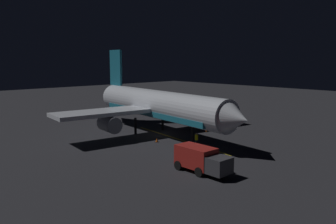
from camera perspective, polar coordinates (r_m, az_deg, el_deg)
The scene contains 8 objects.
ground_plane at distance 49.87m, azimuth -1.57°, elevation -3.84°, with size 180.00×180.00×0.20m, color #29292D.
apron_guide_stripe at distance 47.04m, azimuth 1.73°, elevation -4.47°, with size 0.24×19.86×0.01m, color gold.
airliner at distance 49.61m, azimuth -1.97°, elevation 1.09°, with size 29.22×34.16×12.19m.
baggage_truck at distance 33.37m, azimuth 5.34°, elevation -7.78°, with size 2.37×5.75×2.42m.
catering_truck at distance 56.05m, azimuth 7.11°, elevation -1.08°, with size 4.52×6.64×2.50m.
ground_crew_worker at distance 43.02m, azimuth 4.67°, elevation -4.53°, with size 0.40×0.40×1.74m.
traffic_cone_near_left at distance 45.47m, azimuth -1.85°, elevation -4.61°, with size 0.50×0.50×0.55m.
traffic_cone_near_right at distance 52.02m, azimuth 6.25°, elevation -2.98°, with size 0.50×0.50×0.55m.
Camera 1 is at (32.16, 36.58, 10.61)m, focal length 37.32 mm.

